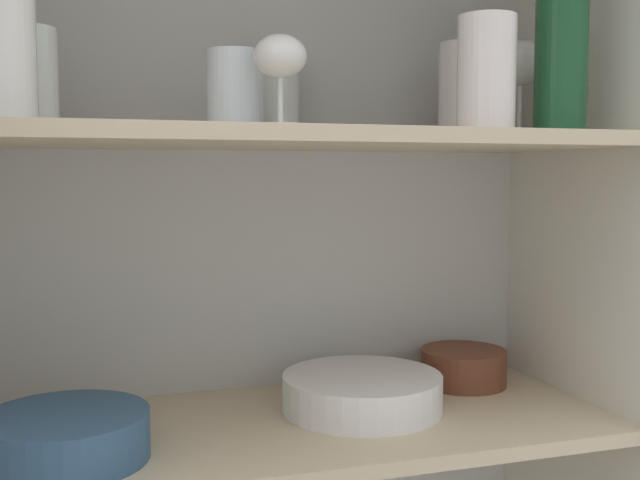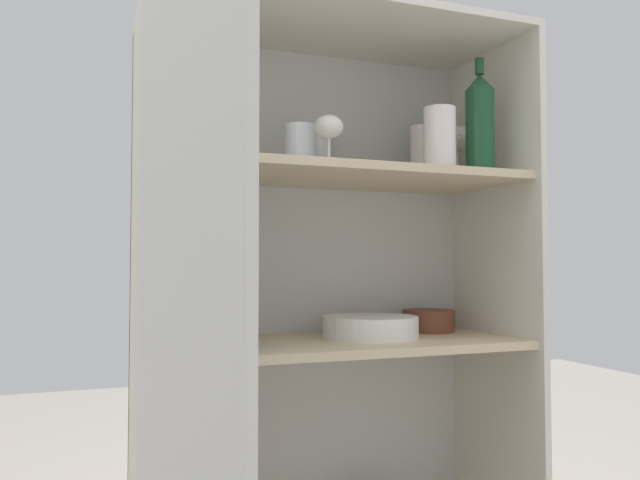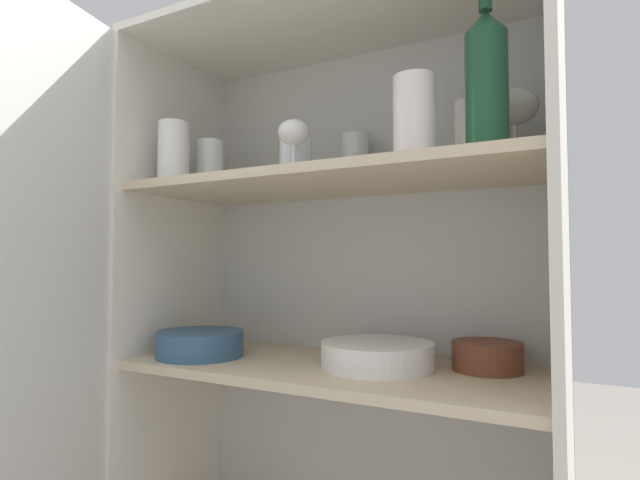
# 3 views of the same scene
# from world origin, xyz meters

# --- Properties ---
(cupboard_back_panel) EXTENTS (0.93, 0.02, 1.54)m
(cupboard_back_panel) POSITION_xyz_m (0.00, 0.38, 0.77)
(cupboard_back_panel) COLOR silver
(cupboard_back_panel) RESTS_ON ground_plane
(cupboard_side_right) EXTENTS (0.02, 0.41, 1.54)m
(cupboard_side_right) POSITION_xyz_m (0.46, 0.18, 0.77)
(cupboard_side_right) COLOR silver
(cupboard_side_right) RESTS_ON ground_plane
(shelf_board_middle) EXTENTS (0.89, 0.37, 0.02)m
(shelf_board_middle) POSITION_xyz_m (0.00, 0.18, 0.78)
(shelf_board_middle) COLOR beige
(shelf_board_upper) EXTENTS (0.89, 0.37, 0.02)m
(shelf_board_upper) POSITION_xyz_m (0.00, 0.18, 1.19)
(shelf_board_upper) COLOR beige
(tumbler_glass_0) EXTENTS (0.07, 0.07, 0.15)m
(tumbler_glass_0) POSITION_xyz_m (0.29, 0.26, 1.27)
(tumbler_glass_0) COLOR silver
(tumbler_glass_0) RESTS_ON shelf_board_upper
(tumbler_glass_1) EXTENTS (0.07, 0.07, 0.13)m
(tumbler_glass_1) POSITION_xyz_m (-0.00, 0.32, 1.26)
(tumbler_glass_1) COLOR white
(tumbler_glass_1) RESTS_ON shelf_board_upper
(tumbler_glass_2) EXTENTS (0.07, 0.07, 0.12)m
(tumbler_glass_2) POSITION_xyz_m (-0.35, 0.19, 1.26)
(tumbler_glass_2) COLOR white
(tumbler_glass_2) RESTS_ON shelf_board_upper
(tumbler_glass_3) EXTENTS (0.08, 0.08, 0.11)m
(tumbler_glass_3) POSITION_xyz_m (-0.09, 0.18, 1.25)
(tumbler_glass_3) COLOR white
(tumbler_glass_3) RESTS_ON shelf_board_upper
(tumbler_glass_4) EXTENTS (0.08, 0.08, 0.15)m
(tumbler_glass_4) POSITION_xyz_m (0.22, 0.07, 1.27)
(tumbler_glass_4) COLOR silver
(tumbler_glass_4) RESTS_ON shelf_board_upper
(tumbler_glass_5) EXTENTS (0.07, 0.07, 0.15)m
(tumbler_glass_5) POSITION_xyz_m (-0.37, 0.08, 1.27)
(tumbler_glass_5) COLOR white
(tumbler_glass_5) RESTS_ON shelf_board_upper
(wine_glass_0) EXTENTS (0.09, 0.09, 0.15)m
(wine_glass_0) POSITION_xyz_m (0.38, 0.23, 1.31)
(wine_glass_0) COLOR white
(wine_glass_0) RESTS_ON shelf_board_upper
(wine_glass_1) EXTENTS (0.07, 0.07, 0.12)m
(wine_glass_1) POSITION_xyz_m (-0.05, 0.10, 1.28)
(wine_glass_1) COLOR white
(wine_glass_1) RESTS_ON shelf_board_upper
(wine_bottle) EXTENTS (0.07, 0.07, 0.29)m
(wine_bottle) POSITION_xyz_m (0.35, 0.09, 1.32)
(wine_bottle) COLOR #194728
(wine_bottle) RESTS_ON shelf_board_upper
(plate_stack_white) EXTENTS (0.24, 0.24, 0.05)m
(plate_stack_white) POSITION_xyz_m (0.10, 0.20, 0.81)
(plate_stack_white) COLOR white
(plate_stack_white) RESTS_ON shelf_board_middle
(mixing_bowl_large) EXTENTS (0.20, 0.20, 0.06)m
(mixing_bowl_large) POSITION_xyz_m (-0.32, 0.12, 0.82)
(mixing_bowl_large) COLOR #33567A
(mixing_bowl_large) RESTS_ON shelf_board_middle
(serving_bowl_small) EXTENTS (0.14, 0.14, 0.06)m
(serving_bowl_small) POSITION_xyz_m (0.31, 0.28, 0.82)
(serving_bowl_small) COLOR brown
(serving_bowl_small) RESTS_ON shelf_board_middle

